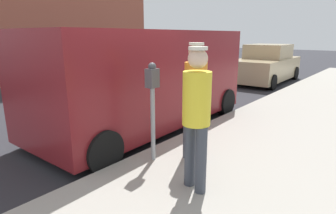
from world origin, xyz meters
The scene contains 7 objects.
ground_plane centered at (0.00, 0.00, 0.00)m, with size 80.00×80.00×0.00m, color #2D2D33.
sidewalk_slab centered at (3.50, 0.00, 0.07)m, with size 5.00×32.00×0.15m, color #9E998E.
parking_meter_near centered at (1.35, -0.12, 1.18)m, with size 0.14×0.18×1.52m.
pedestrian_in_yellow centered at (2.34, -0.43, 1.18)m, with size 0.35×0.34×1.78m.
pedestrian_in_orange centered at (1.80, 0.35, 1.19)m, with size 0.34×0.34×1.80m.
parked_van centered at (-0.15, 1.30, 1.15)m, with size 2.24×5.25×2.15m.
parked_sedan_ahead centered at (-0.41, 9.27, 0.75)m, with size 2.04×4.45×1.65m.
Camera 1 is at (4.12, -3.15, 2.06)m, focal length 29.96 mm.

